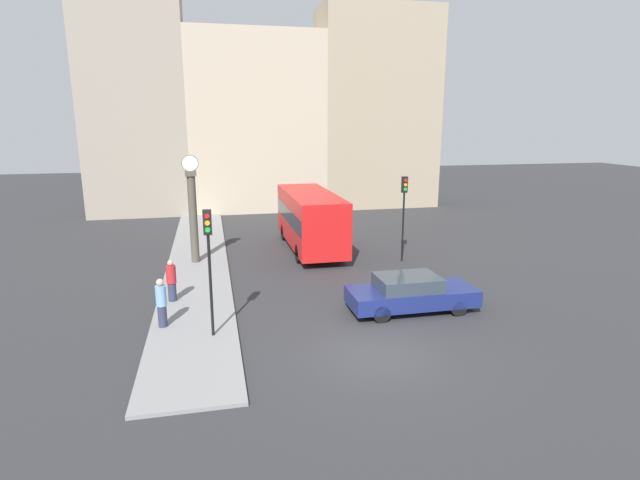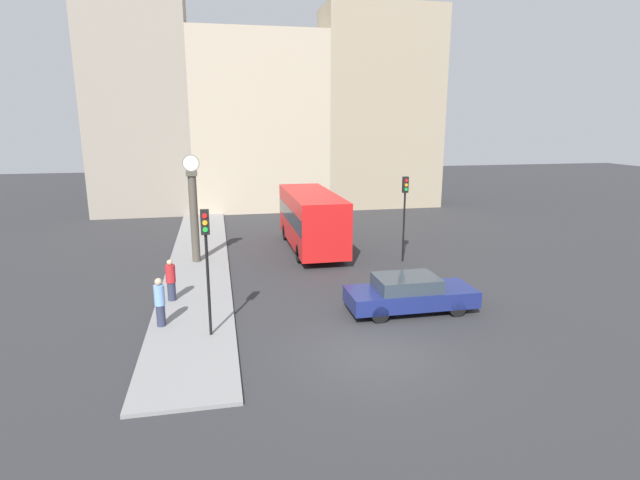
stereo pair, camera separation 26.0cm
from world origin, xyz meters
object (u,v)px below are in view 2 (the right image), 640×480
traffic_light_far (405,202)px  pedestrian_blue_stripe (160,302)px  traffic_light_near (206,247)px  sedan_car (410,293)px  pedestrian_red_top (171,280)px  street_clock (194,212)px  bus_distant (311,218)px

traffic_light_far → pedestrian_blue_stripe: 12.57m
traffic_light_near → traffic_light_far: traffic_light_far is taller
sedan_car → traffic_light_near: 7.42m
pedestrian_red_top → street_clock: bearing=82.3°
traffic_light_near → traffic_light_far: bearing=38.2°
traffic_light_far → bus_distant: bearing=140.3°
bus_distant → traffic_light_far: traffic_light_far is taller
traffic_light_near → pedestrian_red_top: size_ratio=2.53×
sedan_car → street_clock: (-7.72, 7.99, 1.86)m
bus_distant → pedestrian_blue_stripe: bearing=-126.0°
sedan_car → traffic_light_near: traffic_light_near is taller
sedan_car → street_clock: size_ratio=0.90×
street_clock → pedestrian_blue_stripe: (-0.88, -7.83, -1.60)m
bus_distant → traffic_light_far: bearing=-39.7°
pedestrian_blue_stripe → pedestrian_red_top: (0.15, 2.46, -0.04)m
pedestrian_red_top → traffic_light_near: bearing=-67.5°
street_clock → pedestrian_blue_stripe: bearing=-96.4°
street_clock → pedestrian_blue_stripe: 8.04m
street_clock → bus_distant: bearing=14.9°
traffic_light_near → street_clock: (-0.72, 8.88, -0.44)m
traffic_light_far → sedan_car: bearing=-108.9°
pedestrian_blue_stripe → traffic_light_near: bearing=-33.3°
bus_distant → pedestrian_red_top: bus_distant is taller
traffic_light_far → pedestrian_blue_stripe: bearing=-150.3°
traffic_light_near → pedestrian_blue_stripe: size_ratio=2.45×
traffic_light_near → pedestrian_blue_stripe: bearing=146.7°
bus_distant → pedestrian_blue_stripe: size_ratio=4.85×
traffic_light_near → pedestrian_blue_stripe: 2.80m
pedestrian_blue_stripe → pedestrian_red_top: 2.46m
sedan_car → pedestrian_red_top: 8.85m
traffic_light_near → pedestrian_red_top: (-1.45, 3.51, -2.08)m
sedan_car → pedestrian_blue_stripe: bearing=178.9°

